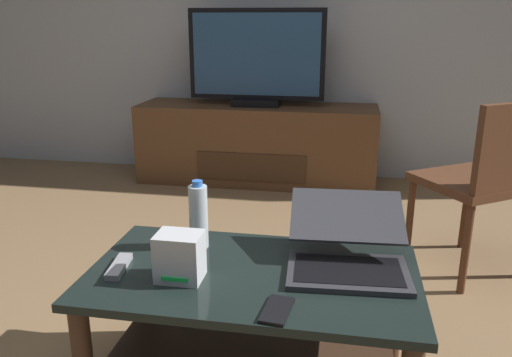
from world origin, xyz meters
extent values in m
cube|color=black|center=(0.13, -0.07, 0.44)|extent=(1.04, 0.58, 0.03)
cube|color=#472D1E|center=(0.13, -0.07, 0.16)|extent=(0.91, 0.51, 0.02)
cylinder|color=#472D1E|center=(-0.34, 0.17, 0.21)|extent=(0.06, 0.06, 0.42)
cylinder|color=#472D1E|center=(0.60, 0.17, 0.21)|extent=(0.06, 0.06, 0.42)
cube|color=brown|center=(-0.27, 2.28, 0.30)|extent=(1.79, 0.50, 0.59)
cube|color=#432A18|center=(-0.27, 2.02, 0.18)|extent=(0.80, 0.01, 0.21)
cube|color=black|center=(-0.27, 2.26, 0.62)|extent=(0.35, 0.20, 0.05)
cube|color=black|center=(-0.27, 2.26, 0.96)|extent=(1.00, 0.04, 0.64)
cube|color=#2D517A|center=(-0.27, 2.23, 0.96)|extent=(0.93, 0.01, 0.58)
cube|color=#59331E|center=(1.01, 1.01, 0.46)|extent=(0.61, 0.61, 0.04)
cylinder|color=#59331E|center=(1.06, 1.27, 0.22)|extent=(0.04, 0.04, 0.44)
cylinder|color=#59331E|center=(0.74, 1.06, 0.22)|extent=(0.04, 0.04, 0.44)
cylinder|color=#59331E|center=(0.96, 0.74, 0.22)|extent=(0.04, 0.04, 0.44)
cube|color=#333338|center=(0.43, -0.04, 0.46)|extent=(0.39, 0.27, 0.02)
cube|color=black|center=(0.43, -0.04, 0.47)|extent=(0.34, 0.21, 0.00)
cube|color=#333338|center=(0.42, 0.13, 0.58)|extent=(0.39, 0.26, 0.11)
cube|color=#3F8CD8|center=(0.42, 0.13, 0.58)|extent=(0.35, 0.22, 0.09)
cube|color=silver|center=(-0.08, -0.15, 0.52)|extent=(0.14, 0.11, 0.15)
cube|color=#19D84C|center=(-0.08, -0.21, 0.48)|extent=(0.08, 0.00, 0.01)
cylinder|color=silver|center=(-0.08, 0.08, 0.56)|extent=(0.06, 0.06, 0.22)
cylinder|color=blue|center=(-0.08, 0.08, 0.68)|extent=(0.04, 0.04, 0.02)
cube|color=black|center=(0.24, -0.29, 0.45)|extent=(0.09, 0.15, 0.01)
cube|color=#99999E|center=(-0.29, -0.13, 0.46)|extent=(0.06, 0.16, 0.02)
camera|label=1|loc=(0.40, -1.50, 1.21)|focal=36.10mm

